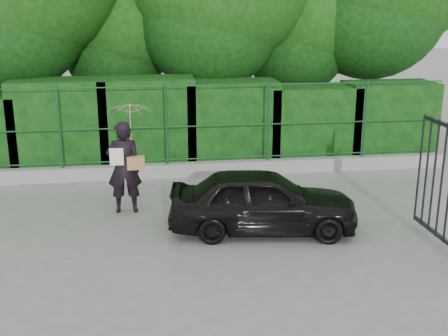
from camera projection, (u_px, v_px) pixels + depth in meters
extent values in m
plane|color=gray|center=(154.00, 266.00, 8.39)|extent=(80.00, 80.00, 0.00)
cube|color=#9E9E99|center=(150.00, 171.00, 12.63)|extent=(14.00, 0.25, 0.30)
cylinder|color=#134420|center=(59.00, 128.00, 12.08)|extent=(0.06, 0.06, 1.80)
cylinder|color=#134420|center=(166.00, 125.00, 12.38)|extent=(0.06, 0.06, 1.80)
cylinder|color=#134420|center=(268.00, 122.00, 12.69)|extent=(0.06, 0.06, 1.80)
cylinder|color=#134420|center=(365.00, 119.00, 13.00)|extent=(0.06, 0.06, 1.80)
cylinder|color=#134420|center=(150.00, 160.00, 12.56)|extent=(13.60, 0.03, 0.03)
cylinder|color=#134420|center=(148.00, 128.00, 12.34)|extent=(13.60, 0.03, 0.03)
cylinder|color=#134420|center=(147.00, 87.00, 12.09)|extent=(13.60, 0.03, 0.03)
cube|color=black|center=(61.00, 125.00, 13.05)|extent=(2.20, 1.20, 2.12)
cube|color=black|center=(148.00, 122.00, 13.32)|extent=(2.20, 1.20, 2.12)
cube|color=black|center=(231.00, 122.00, 13.60)|extent=(2.20, 1.20, 2.01)
cube|color=black|center=(311.00, 123.00, 13.89)|extent=(2.20, 1.20, 1.85)
cube|color=black|center=(388.00, 120.00, 14.15)|extent=(2.20, 1.20, 1.91)
cylinder|color=black|center=(26.00, 66.00, 14.20)|extent=(0.36, 0.36, 4.50)
cylinder|color=black|center=(128.00, 82.00, 15.95)|extent=(0.36, 0.36, 3.25)
sphere|color=#14470F|center=(125.00, 11.00, 15.40)|extent=(3.90, 3.90, 3.90)
cylinder|color=black|center=(220.00, 67.00, 15.19)|extent=(0.36, 0.36, 4.25)
cylinder|color=black|center=(302.00, 76.00, 16.29)|extent=(0.36, 0.36, 3.50)
sphere|color=#14470F|center=(305.00, 1.00, 15.70)|extent=(4.20, 4.20, 4.20)
cylinder|color=black|center=(375.00, 55.00, 16.00)|extent=(0.36, 0.36, 4.75)
cube|color=#222228|center=(445.00, 241.00, 8.92)|extent=(0.05, 2.00, 0.06)
cylinder|color=#222228|center=(442.00, 181.00, 8.95)|extent=(0.04, 0.04, 1.90)
cylinder|color=#222228|center=(434.00, 176.00, 9.19)|extent=(0.04, 0.04, 1.90)
cylinder|color=#222228|center=(426.00, 172.00, 9.42)|extent=(0.04, 0.04, 1.90)
cylinder|color=#222228|center=(419.00, 168.00, 9.66)|extent=(0.04, 0.04, 1.90)
imported|color=black|center=(124.00, 167.00, 10.35)|extent=(0.64, 0.43, 1.74)
imported|color=beige|center=(130.00, 124.00, 10.19)|extent=(0.85, 0.86, 0.78)
cube|color=#A27B42|center=(136.00, 163.00, 10.28)|extent=(0.32, 0.15, 0.24)
cube|color=white|center=(117.00, 157.00, 10.15)|extent=(0.25, 0.02, 0.32)
imported|color=black|center=(263.00, 201.00, 9.56)|extent=(3.33, 1.69, 1.09)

